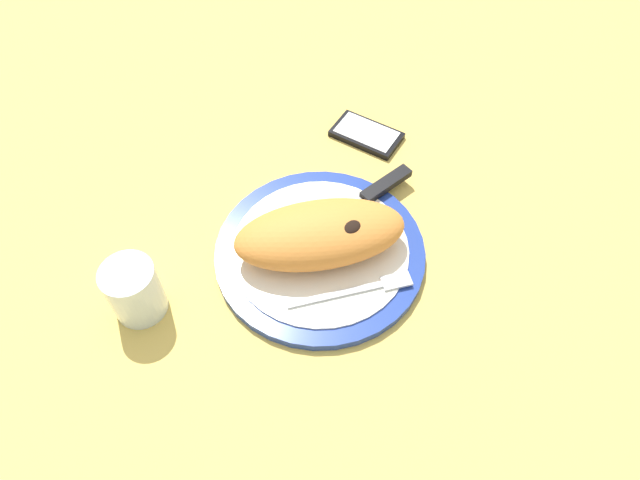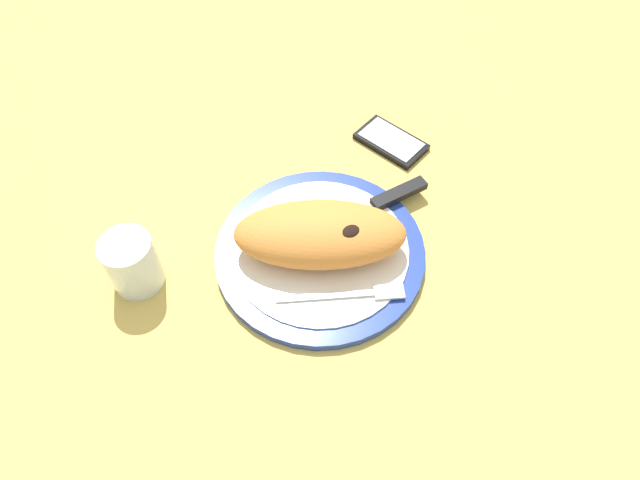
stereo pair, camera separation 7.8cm
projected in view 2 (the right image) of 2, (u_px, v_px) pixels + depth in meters
ground_plane at (320, 261)px, 82.21cm from camera, size 150.00×150.00×3.00cm
plate at (320, 252)px, 80.34cm from camera, size 29.50×29.50×1.68cm
calzone at (323, 235)px, 76.83cm from camera, size 23.80×11.81×6.70cm
fork at (353, 294)px, 75.09cm from camera, size 17.08×3.52×0.40cm
knife at (381, 202)px, 83.84cm from camera, size 19.86×13.36×1.20cm
smartphone at (391, 141)px, 93.38cm from camera, size 12.59×11.88×1.16cm
water_glass at (133, 265)px, 75.65cm from camera, size 6.93×6.93×8.42cm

